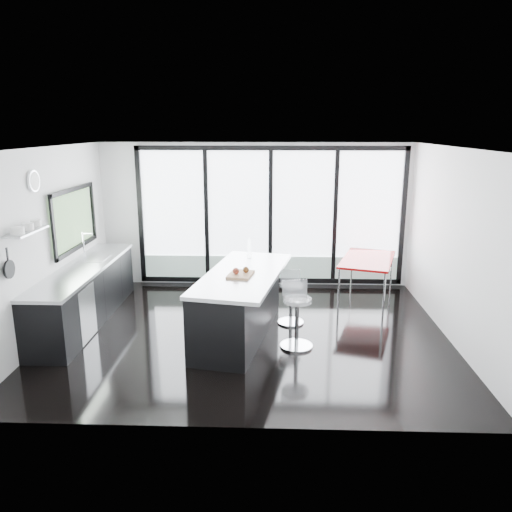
{
  "coord_description": "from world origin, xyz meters",
  "views": [
    {
      "loc": [
        0.38,
        -7.13,
        3.08
      ],
      "look_at": [
        0.1,
        0.3,
        1.15
      ],
      "focal_mm": 35.0,
      "sensor_mm": 36.0,
      "label": 1
    }
  ],
  "objects_px": {
    "bar_stool_far": "(291,304)",
    "red_table": "(366,280)",
    "bar_stool_near": "(297,323)",
    "island": "(238,303)"
  },
  "relations": [
    {
      "from": "bar_stool_far",
      "to": "island",
      "type": "bearing_deg",
      "value": -152.27
    },
    {
      "from": "island",
      "to": "bar_stool_far",
      "type": "height_order",
      "value": "island"
    },
    {
      "from": "bar_stool_far",
      "to": "red_table",
      "type": "bearing_deg",
      "value": 34.4
    },
    {
      "from": "bar_stool_far",
      "to": "bar_stool_near",
      "type": "bearing_deg",
      "value": -90.86
    },
    {
      "from": "bar_stool_far",
      "to": "red_table",
      "type": "xyz_separation_m",
      "value": [
        1.4,
        1.13,
        0.07
      ]
    },
    {
      "from": "island",
      "to": "red_table",
      "type": "distance_m",
      "value": 2.75
    },
    {
      "from": "bar_stool_far",
      "to": "red_table",
      "type": "height_order",
      "value": "red_table"
    },
    {
      "from": "red_table",
      "to": "bar_stool_near",
      "type": "bearing_deg",
      "value": -123.49
    },
    {
      "from": "island",
      "to": "bar_stool_far",
      "type": "xyz_separation_m",
      "value": [
        0.81,
        0.51,
        -0.18
      ]
    },
    {
      "from": "bar_stool_near",
      "to": "red_table",
      "type": "distance_m",
      "value": 2.43
    }
  ]
}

